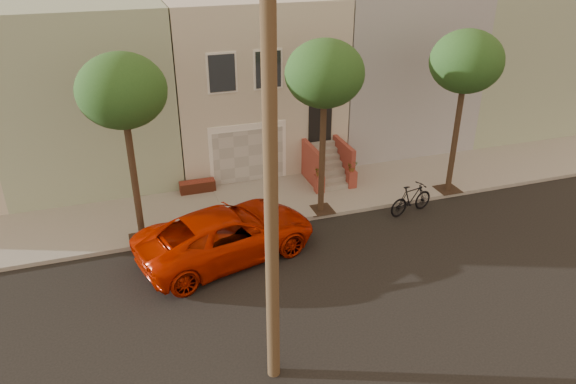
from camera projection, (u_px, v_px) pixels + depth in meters
name	position (u px, v px, depth m)	size (l,w,h in m)	color
ground	(336.00, 276.00, 16.59)	(90.00, 90.00, 0.00)	black
sidewalk	(283.00, 199.00, 21.10)	(40.00, 3.70, 0.15)	gray
house_row	(244.00, 73.00, 24.45)	(33.10, 11.70, 7.00)	beige
tree_left	(122.00, 92.00, 15.99)	(2.70, 2.57, 6.30)	#2D2116
tree_mid	(325.00, 75.00, 17.82)	(2.70, 2.57, 6.30)	#2D2116
tree_right	(466.00, 63.00, 19.37)	(2.70, 2.57, 6.30)	#2D2116
pickup_truck	(227.00, 234.00, 17.29)	(2.70, 5.85, 1.63)	#BE1C00
motorcycle	(411.00, 199.00, 19.96)	(0.55, 1.95, 1.17)	black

